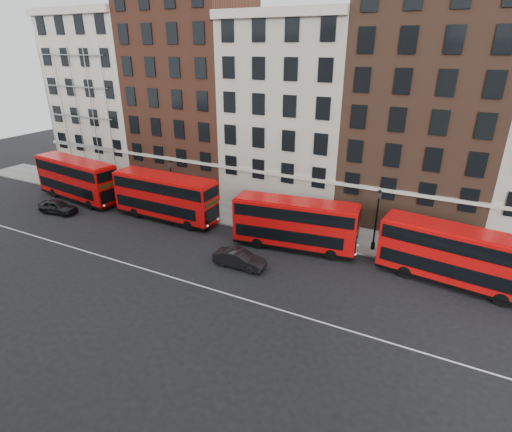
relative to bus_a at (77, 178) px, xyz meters
The scene contains 14 objects.
ground 21.98m from the bus_a, 17.42° to the right, with size 120.00×120.00×0.00m, color black.
pavement 21.35m from the bus_a, 10.76° to the left, with size 80.00×5.00×0.15m, color gray.
kerb 21.03m from the bus_a, ahead, with size 80.00×0.30×0.16m, color gray.
road_centre_line 22.66m from the bus_a, 22.28° to the right, with size 70.00×0.12×0.01m, color white.
building_terrace 24.70m from the bus_a, 28.91° to the left, with size 64.00×11.95×22.00m.
bus_a is the anchor object (origin of this frame).
bus_b 12.25m from the bus_a, ahead, with size 10.92×2.80×4.57m.
bus_c 25.83m from the bus_a, ahead, with size 10.54×3.85×4.33m.
bus_d 37.97m from the bus_a, ahead, with size 10.55×3.74×4.34m.
car_rear 4.40m from the bus_a, 71.51° to the right, with size 1.66×4.14×1.41m, color black.
car_front 23.80m from the bus_a, 11.79° to the right, with size 1.44×4.14×1.36m, color black.
lamp_post_left 11.70m from the bus_a, 10.45° to the left, with size 0.44×0.44×5.33m.
lamp_post_right 32.06m from the bus_a, ahead, with size 0.44×0.44×5.33m.
iron_railings 21.81m from the bus_a, 16.47° to the left, with size 6.60×0.06×1.00m, color black, non-canonical shape.
Camera 1 is at (15.88, -21.98, 15.90)m, focal length 28.00 mm.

